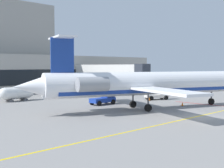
# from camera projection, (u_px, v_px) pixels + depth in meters

# --- Properties ---
(ground) EXTENTS (120.00, 120.00, 0.11)m
(ground) POSITION_uv_depth(u_px,v_px,m) (199.00, 118.00, 33.20)
(ground) COLOR gray
(terminal_building) EXTENTS (76.77, 12.45, 19.57)m
(terminal_building) POSITION_uv_depth(u_px,v_px,m) (5.00, 60.00, 66.01)
(terminal_building) COLOR #ADA89E
(terminal_building) RESTS_ON ground
(jet_bridge_west) EXTENTS (2.40, 20.63, 5.92)m
(jet_bridge_west) POSITION_uv_depth(u_px,v_px,m) (111.00, 71.00, 63.94)
(jet_bridge_west) COLOR silver
(jet_bridge_west) RESTS_ON ground
(regional_jet) EXTENTS (32.09, 23.49, 8.79)m
(regional_jet) POSITION_uv_depth(u_px,v_px,m) (146.00, 84.00, 39.16)
(regional_jet) COLOR white
(regional_jet) RESTS_ON ground
(baggage_tug) EXTENTS (4.06, 3.30, 2.07)m
(baggage_tug) POSITION_uv_depth(u_px,v_px,m) (159.00, 94.00, 50.57)
(baggage_tug) COLOR silver
(baggage_tug) RESTS_ON ground
(pushback_tractor) EXTENTS (3.69, 4.05, 2.14)m
(pushback_tractor) POSITION_uv_depth(u_px,v_px,m) (119.00, 87.00, 66.19)
(pushback_tractor) COLOR #E5B20C
(pushback_tractor) RESTS_ON ground
(belt_loader) EXTENTS (3.88, 1.83, 2.01)m
(belt_loader) POSITION_uv_depth(u_px,v_px,m) (105.00, 98.00, 44.23)
(belt_loader) COLOR #19389E
(belt_loader) RESTS_ON ground
(fuel_tank) EXTENTS (5.85, 1.95, 2.22)m
(fuel_tank) POSITION_uv_depth(u_px,v_px,m) (16.00, 93.00, 48.31)
(fuel_tank) COLOR white
(fuel_tank) RESTS_ON ground
(safety_cone_alpha) EXTENTS (0.47, 0.47, 0.55)m
(safety_cone_alpha) POSITION_uv_depth(u_px,v_px,m) (149.00, 99.00, 48.85)
(safety_cone_alpha) COLOR orange
(safety_cone_alpha) RESTS_ON ground
(safety_cone_bravo) EXTENTS (0.47, 0.47, 0.55)m
(safety_cone_bravo) POSITION_uv_depth(u_px,v_px,m) (182.00, 104.00, 42.34)
(safety_cone_bravo) COLOR orange
(safety_cone_bravo) RESTS_ON ground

